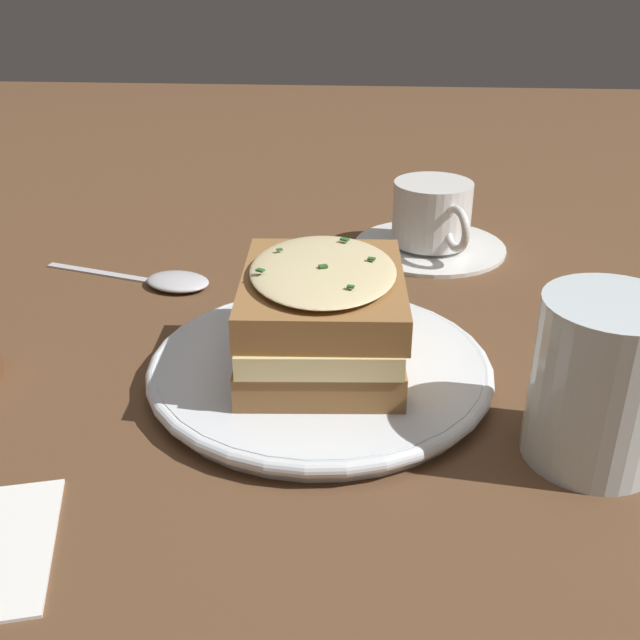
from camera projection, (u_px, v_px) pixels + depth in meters
ground_plane at (276, 390)px, 0.51m from camera, size 2.40×2.40×0.00m
dinner_plate at (320, 368)px, 0.52m from camera, size 0.24×0.24×0.02m
sandwich at (321, 314)px, 0.50m from camera, size 0.12×0.14×0.07m
teacup_with_saucer at (432, 223)px, 0.73m from camera, size 0.15×0.15×0.07m
water_glass at (601, 382)px, 0.43m from camera, size 0.08×0.08×0.10m
spoon at (168, 280)px, 0.66m from camera, size 0.17×0.07×0.01m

